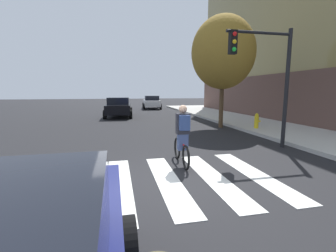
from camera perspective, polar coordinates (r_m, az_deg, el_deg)
The scene contains 8 objects.
ground_plane at distance 5.51m, azimuth -3.06°, elevation -13.46°, with size 120.00×120.00×0.00m, color black.
crosswalk_stripes at distance 5.55m, azimuth -0.08°, elevation -13.18°, with size 4.98×3.58×0.01m.
sedan_mid at distance 19.19m, azimuth -11.96°, elevation 4.62°, with size 2.35×4.64×1.57m.
sedan_far at distance 27.59m, azimuth -4.04°, elevation 5.88°, with size 2.34×4.53×1.52m.
cyclist at distance 6.46m, azimuth 3.55°, elevation -2.35°, with size 0.37×1.71×1.69m.
traffic_light_near at distance 8.97m, azimuth 23.11°, elevation 12.98°, with size 2.47×0.28×4.20m.
fire_hydrant at distance 12.92m, azimuth 20.84°, elevation 1.18°, with size 0.33×0.22×0.78m.
street_tree_near at distance 13.65m, azimuth 13.31°, elevation 17.06°, with size 3.44×3.44×6.12m.
Camera 1 is at (-0.81, -5.04, 2.06)m, focal length 24.92 mm.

